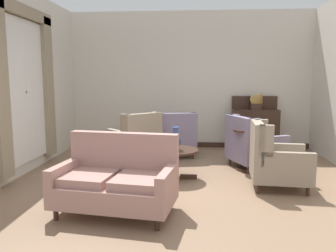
{
  "coord_description": "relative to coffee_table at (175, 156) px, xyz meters",
  "views": [
    {
      "loc": [
        0.08,
        -4.82,
        1.64
      ],
      "look_at": [
        -0.32,
        0.45,
        0.9
      ],
      "focal_mm": 35.92,
      "sensor_mm": 36.0,
      "label": 1
    }
  ],
  "objects": [
    {
      "name": "armchair_foreground_right",
      "position": [
        1.51,
        -0.37,
        0.04
      ],
      "size": [
        0.9,
        0.83,
        1.0
      ],
      "rotation": [
        0.0,
        0.0,
        7.77
      ],
      "color": "gray",
      "rests_on": "ground"
    },
    {
      "name": "porcelain_vase",
      "position": [
        0.0,
        -0.03,
        0.27
      ],
      "size": [
        0.17,
        0.17,
        0.38
      ],
      "color": "#384C93",
      "rests_on": "coffee_table"
    },
    {
      "name": "side_table",
      "position": [
        1.22,
        0.59,
        0.06
      ],
      "size": [
        0.46,
        0.46,
        0.75
      ],
      "color": "#382319",
      "rests_on": "ground"
    },
    {
      "name": "window_with_curtains",
      "position": [
        -2.57,
        0.19,
        1.19
      ],
      "size": [
        0.12,
        1.96,
        2.72
      ],
      "color": "silver"
    },
    {
      "name": "wall_back",
      "position": [
        0.2,
        2.7,
        1.22
      ],
      "size": [
        5.9,
        0.08,
        3.21
      ],
      "primitive_type": "cube",
      "color": "silver",
      "rests_on": "ground"
    },
    {
      "name": "armchair_near_sideboard",
      "position": [
        1.39,
        0.79,
        0.03
      ],
      "size": [
        1.12,
        1.09,
        0.97
      ],
      "rotation": [
        0.0,
        0.0,
        1.96
      ],
      "color": "slate",
      "rests_on": "ground"
    },
    {
      "name": "gramophone",
      "position": [
        1.76,
        2.31,
        0.8
      ],
      "size": [
        0.45,
        0.51,
        0.5
      ],
      "color": "#382319",
      "rests_on": "sideboard"
    },
    {
      "name": "ground",
      "position": [
        0.2,
        -0.58,
        -0.39
      ],
      "size": [
        9.17,
        9.17,
        0.0
      ],
      "primitive_type": "plane",
      "color": "#896B51"
    },
    {
      "name": "settee",
      "position": [
        -0.64,
        -1.48,
        0.01
      ],
      "size": [
        1.53,
        1.0,
        0.96
      ],
      "rotation": [
        0.0,
        0.0,
        -0.15
      ],
      "color": "tan",
      "rests_on": "ground"
    },
    {
      "name": "baseboard_back",
      "position": [
        0.2,
        2.64,
        -0.33
      ],
      "size": [
        5.74,
        0.03,
        0.12
      ],
      "primitive_type": "cube",
      "color": "#382319",
      "rests_on": "ground"
    },
    {
      "name": "coffee_table",
      "position": [
        0.0,
        0.0,
        0.0
      ],
      "size": [
        0.76,
        0.76,
        0.49
      ],
      "color": "#382319",
      "rests_on": "ground"
    },
    {
      "name": "armchair_beside_settee",
      "position": [
        -0.06,
        1.59,
        0.03
      ],
      "size": [
        0.9,
        0.92,
        0.95
      ],
      "rotation": [
        0.0,
        0.0,
        3.34
      ],
      "color": "slate",
      "rests_on": "ground"
    },
    {
      "name": "sideboard",
      "position": [
        1.71,
        2.4,
        0.15
      ],
      "size": [
        1.04,
        0.38,
        1.25
      ],
      "color": "#382319",
      "rests_on": "ground"
    },
    {
      "name": "armchair_near_window",
      "position": [
        -0.81,
        0.97,
        0.05
      ],
      "size": [
        1.12,
        1.12,
        1.0
      ],
      "rotation": [
        0.0,
        0.0,
        3.91
      ],
      "color": "gray",
      "rests_on": "ground"
    },
    {
      "name": "wall_left",
      "position": [
        -2.67,
        0.4,
        1.22
      ],
      "size": [
        0.08,
        4.59,
        3.21
      ],
      "primitive_type": "cube",
      "color": "silver",
      "rests_on": "ground"
    }
  ]
}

